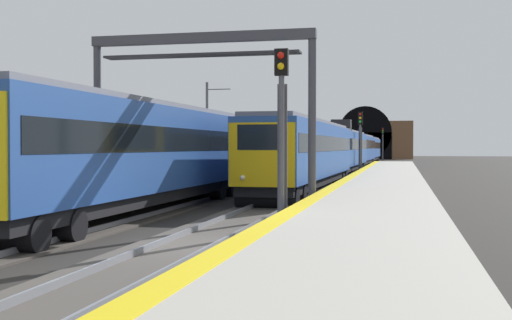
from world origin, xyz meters
TOP-DOWN VIEW (x-y plane):
  - ground_plane at (0.00, 0.00)m, footprint 320.00×320.00m
  - platform_right at (0.00, -4.13)m, footprint 112.00×3.93m
  - platform_right_edge_strip at (0.00, -2.41)m, footprint 112.00×0.50m
  - track_main_line at (0.00, 0.00)m, footprint 160.00×3.05m
  - track_adjacent_line at (0.00, 4.22)m, footprint 160.00×2.64m
  - train_main_approaching at (51.08, 0.00)m, footprint 83.50×3.13m
  - train_adjacent_platform at (27.51, 4.22)m, footprint 61.01×2.88m
  - railway_signal_near at (2.86, -1.73)m, footprint 0.39×0.38m
  - railway_signal_mid at (38.19, -1.73)m, footprint 0.39×0.38m
  - railway_signal_far at (99.91, -1.73)m, footprint 0.39×0.38m
  - overhead_signal_gantry at (7.50, 2.11)m, footprint 0.70×8.42m
  - tunnel_portal at (115.56, 2.11)m, footprint 2.35×18.41m
  - catenary_mast_near at (36.64, 10.68)m, footprint 0.22×2.11m

SIDE VIEW (x-z plane):
  - ground_plane at x=0.00m, z-range 0.00..0.00m
  - track_main_line at x=0.00m, z-range -0.06..0.15m
  - track_adjacent_line at x=0.00m, z-range -0.06..0.15m
  - platform_right at x=0.00m, z-range 0.00..0.90m
  - platform_right_edge_strip at x=0.00m, z-range 0.90..0.91m
  - train_main_approaching at x=51.08m, z-range -0.16..4.59m
  - train_adjacent_platform at x=27.51m, z-range 0.29..4.39m
  - railway_signal_near at x=2.86m, z-range 0.45..5.67m
  - railway_signal_mid at x=38.19m, z-range 0.55..5.85m
  - railway_signal_far at x=99.91m, z-range 0.58..6.32m
  - tunnel_portal at x=115.56m, z-range -1.42..8.97m
  - catenary_mast_near at x=36.64m, z-range 0.11..7.90m
  - overhead_signal_gantry at x=7.50m, z-range 1.70..8.30m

